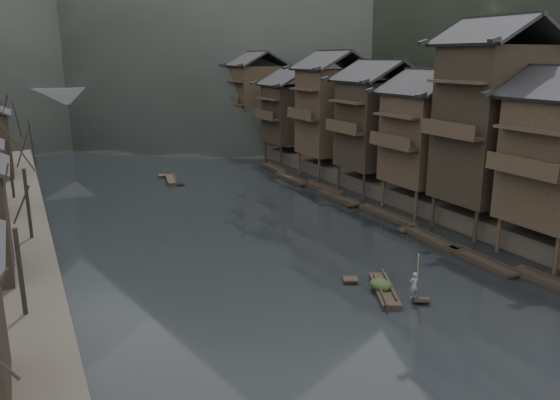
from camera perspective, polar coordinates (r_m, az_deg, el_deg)
water at (r=33.34m, az=6.42°, el=-9.76°), size 300.00×300.00×0.00m
right_bank at (r=84.30m, az=12.26°, el=5.59°), size 40.00×200.00×1.80m
stilt_houses at (r=56.14m, az=11.40°, el=9.44°), size 9.00×67.60×17.04m
bare_trees at (r=47.83m, az=-26.25°, el=4.67°), size 3.95×62.63×7.89m
moored_sampans at (r=51.04m, az=8.90°, el=-0.88°), size 2.81×47.92×0.47m
midriver_boats at (r=83.37m, az=-12.04°, el=5.02°), size 10.65×41.06×0.44m
stone_bridge at (r=99.31m, az=-16.35°, el=9.12°), size 40.00×6.00×9.00m
hero_sampan at (r=33.86m, az=10.85°, el=-9.17°), size 3.16×5.23×0.44m
cargo_heap at (r=33.73m, az=10.52°, el=-8.15°), size 1.18×1.55×0.71m
boatman at (r=32.72m, az=13.87°, el=-8.25°), size 0.64×0.48×1.59m
bamboo_pole at (r=31.89m, az=14.45°, el=-3.61°), size 1.50×1.65×3.92m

